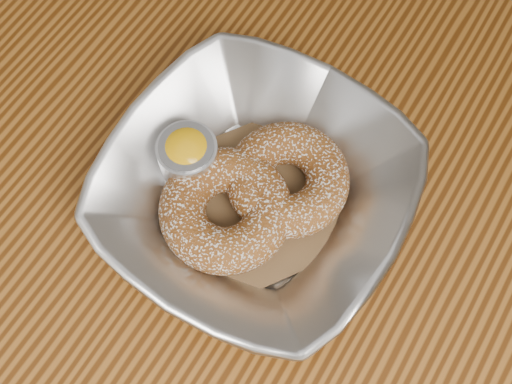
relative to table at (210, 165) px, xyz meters
The scene contains 7 objects.
ground_plane 0.65m from the table, ahead, with size 4.00×4.00×0.00m, color #565659.
table is the anchor object (origin of this frame).
serving_bowl 0.16m from the table, 27.11° to the right, with size 0.25×0.25×0.06m, color silver.
parchment 0.15m from the table, 27.11° to the right, with size 0.14×0.14×0.00m, color brown.
donut_back 0.17m from the table, 11.00° to the right, with size 0.11×0.11×0.04m, color brown.
donut_front 0.17m from the table, 43.72° to the right, with size 0.11×0.11×0.04m, color brown.
ramekin 0.15m from the table, 64.61° to the right, with size 0.05×0.05×0.06m.
Camera 1 is at (0.19, -0.21, 1.24)m, focal length 42.00 mm.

